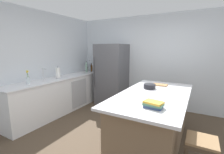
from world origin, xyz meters
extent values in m
plane|color=#4C3D2D|center=(0.00, 0.00, 0.00)|extent=(7.20, 7.20, 0.00)
cube|color=silver|center=(0.00, 2.25, 1.30)|extent=(6.00, 0.10, 2.60)
cube|color=silver|center=(-2.45, 0.00, 1.30)|extent=(0.10, 6.00, 2.60)
cube|color=white|center=(-2.09, 0.61, 0.45)|extent=(0.62, 2.98, 0.89)
cube|color=silver|center=(-2.09, 0.61, 0.91)|extent=(0.65, 3.01, 0.03)
cube|color=#B2B5BA|center=(-1.77, 0.98, 0.45)|extent=(0.01, 0.60, 0.75)
cube|color=#7A6047|center=(0.47, 0.31, 0.44)|extent=(0.92, 1.92, 0.88)
cube|color=silver|center=(0.47, 0.31, 0.90)|extent=(1.08, 2.12, 0.04)
cube|color=#56565B|center=(-1.21, 1.83, 0.90)|extent=(0.84, 0.74, 1.80)
cylinder|color=#4C4C51|center=(-1.59, 1.44, 0.99)|extent=(0.02, 0.02, 0.90)
cylinder|color=#473828|center=(1.06, -0.16, 0.28)|extent=(0.04, 0.04, 0.56)
cube|color=#473828|center=(1.21, -0.31, 0.58)|extent=(0.36, 0.36, 0.04)
cube|color=olive|center=(1.21, -0.31, 0.61)|extent=(0.34, 0.34, 0.03)
cylinder|color=silver|center=(-2.15, 0.15, 0.93)|extent=(0.05, 0.05, 0.02)
cylinder|color=silver|center=(-2.15, 0.15, 1.08)|extent=(0.02, 0.02, 0.28)
cylinder|color=silver|center=(-2.09, 0.15, 1.20)|extent=(0.14, 0.02, 0.02)
cylinder|color=silver|center=(-2.08, -0.28, 1.00)|extent=(0.08, 0.08, 0.15)
cylinder|color=#4C7F3D|center=(-2.10, -0.28, 1.09)|extent=(0.01, 0.03, 0.22)
sphere|color=yellow|center=(-2.10, -0.28, 1.20)|extent=(0.04, 0.04, 0.04)
cylinder|color=#4C7F3D|center=(-2.08, -0.29, 1.08)|extent=(0.01, 0.01, 0.20)
sphere|color=yellow|center=(-2.08, -0.29, 1.18)|extent=(0.04, 0.04, 0.04)
cylinder|color=#4C7F3D|center=(-2.07, -0.28, 1.09)|extent=(0.01, 0.04, 0.21)
sphere|color=yellow|center=(-2.07, -0.28, 1.19)|extent=(0.04, 0.04, 0.04)
cylinder|color=gray|center=(-2.05, 0.51, 0.93)|extent=(0.14, 0.14, 0.01)
cylinder|color=white|center=(-2.05, 0.51, 1.06)|extent=(0.11, 0.11, 0.26)
cylinder|color=gray|center=(-2.05, 0.51, 1.21)|extent=(0.02, 0.02, 0.04)
cylinder|color=brown|center=(-2.09, 1.99, 1.02)|extent=(0.07, 0.07, 0.19)
cylinder|color=brown|center=(-2.09, 1.99, 1.14)|extent=(0.03, 0.03, 0.06)
cylinder|color=black|center=(-2.09, 1.99, 1.18)|extent=(0.03, 0.03, 0.01)
cylinder|color=silver|center=(-2.10, 1.91, 1.05)|extent=(0.07, 0.07, 0.25)
cylinder|color=silver|center=(-2.10, 1.91, 1.22)|extent=(0.02, 0.02, 0.10)
cylinder|color=black|center=(-2.10, 1.91, 1.28)|extent=(0.03, 0.03, 0.01)
cylinder|color=#5B3319|center=(-2.14, 1.80, 1.00)|extent=(0.07, 0.07, 0.17)
cylinder|color=#5B3319|center=(-2.14, 1.80, 1.12)|extent=(0.04, 0.04, 0.05)
cylinder|color=black|center=(-2.14, 1.80, 1.15)|extent=(0.04, 0.04, 0.01)
cylinder|color=#8CB79E|center=(-2.08, 1.71, 1.05)|extent=(0.07, 0.07, 0.26)
cylinder|color=#8CB79E|center=(-2.08, 1.71, 1.22)|extent=(0.03, 0.03, 0.08)
cylinder|color=black|center=(-2.08, 1.71, 1.27)|extent=(0.03, 0.03, 0.01)
cube|color=#334770|center=(0.63, -0.34, 0.93)|extent=(0.23, 0.16, 0.03)
cube|color=#4C7F60|center=(0.63, -0.34, 0.96)|extent=(0.26, 0.18, 0.03)
cube|color=gold|center=(0.63, -0.34, 0.99)|extent=(0.26, 0.20, 0.03)
cylinder|color=black|center=(0.30, 0.63, 0.96)|extent=(0.23, 0.23, 0.09)
cube|color=#9E7042|center=(0.42, 1.01, 0.92)|extent=(0.30, 0.21, 0.02)
camera|label=1|loc=(1.12, -2.31, 1.67)|focal=25.39mm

